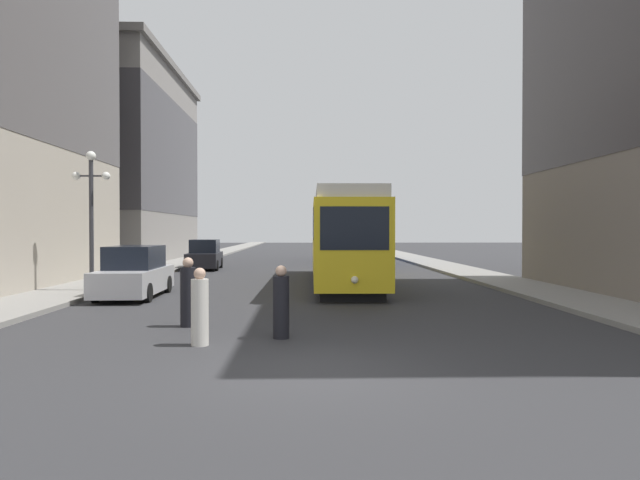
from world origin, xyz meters
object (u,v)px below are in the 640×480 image
Objects in this scene: parked_car_left_near at (135,273)px; parked_car_left_mid at (205,256)px; pedestrian_crossing_near at (281,304)px; lamp_post_left_near at (91,198)px; transit_bus at (364,236)px; pedestrian_on_sidewalk at (200,309)px; streetcar at (342,236)px; pedestrian_crossing_far at (188,294)px.

parked_car_left_mid is (-0.00, 14.35, -0.00)m from parked_car_left_near.
lamp_post_left_near reaches higher than pedestrian_crossing_near.
pedestrian_crossing_near is at bearing -50.36° from lamp_post_left_near.
transit_bus is 14.18m from parked_car_left_mid.
parked_car_left_mid is 23.29m from pedestrian_on_sidewalk.
parked_car_left_mid is (-10.71, -9.22, -1.10)m from transit_bus.
streetcar is at bearing -63.47° from pedestrian_on_sidewalk.
pedestrian_crossing_far is at bearing 167.13° from pedestrian_crossing_near.
parked_car_left_mid is 2.64× the size of pedestrian_crossing_far.
transit_bus is 7.37× the size of pedestrian_crossing_near.
parked_car_left_near is at bearing -23.53° from pedestrian_on_sidewalk.
transit_bus reaches higher than pedestrian_crossing_far.
streetcar is 3.10× the size of parked_car_left_near.
lamp_post_left_near is (-9.64, -4.03, 1.47)m from streetcar.
parked_car_left_mid is 2.81× the size of pedestrian_on_sidewalk.
lamp_post_left_near is (-5.07, 7.36, 2.78)m from pedestrian_crossing_far.
parked_car_left_near is 7.05m from pedestrian_crossing_far.
pedestrian_crossing_far is 2.43m from pedestrian_on_sidewalk.
parked_car_left_near is 2.82× the size of pedestrian_crossing_far.
parked_car_left_near is at bearing -142.77° from pedestrian_crossing_far.
parked_car_left_mid is 0.87× the size of lamp_post_left_near.
lamp_post_left_near reaches higher than parked_car_left_mid.
parked_car_left_mid is at bearing 125.26° from pedestrian_crossing_near.
pedestrian_crossing_near is 2.85m from pedestrian_crossing_far.
transit_bus is at bearing 37.87° from parked_car_left_mid.
pedestrian_on_sidewalk is at bearing -104.97° from streetcar.
lamp_post_left_near reaches higher than transit_bus.
transit_bus reaches higher than pedestrian_crossing_near.
streetcar reaches higher than parked_car_left_mid.
transit_bus is 32.93m from pedestrian_on_sidewalk.
pedestrian_crossing_near is at bearing 66.34° from pedestrian_crossing_far.
pedestrian_crossing_near is 1.00× the size of pedestrian_on_sidewalk.
parked_car_left_near is at bearing -29.16° from lamp_post_left_near.
streetcar reaches higher than transit_bus.
lamp_post_left_near reaches higher than streetcar.
pedestrian_crossing_far is at bearing -84.15° from parked_car_left_mid.
streetcar reaches higher than pedestrian_on_sidewalk.
streetcar is at bearing 168.67° from pedestrian_crossing_far.
parked_car_left_mid is at bearing 130.67° from streetcar.
pedestrian_crossing_far is at bearing -103.49° from transit_bus.
parked_car_left_near is 9.45m from pedestrian_on_sidewalk.
transit_bus is (2.97, 18.48, -0.15)m from streetcar.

